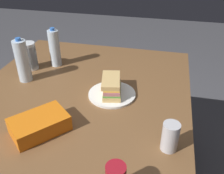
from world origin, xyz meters
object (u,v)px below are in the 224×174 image
water_bottle_spare (22,61)px  sandwich (112,86)px  water_bottle_tall (55,48)px  plastic_cup_stack (30,56)px  chip_bag (39,124)px  dining_table (76,117)px  soda_can_silver (170,137)px  paper_plate (112,94)px

water_bottle_spare → sandwich: bearing=-94.5°
water_bottle_spare → water_bottle_tall: bearing=-23.7°
plastic_cup_stack → water_bottle_spare: (-0.14, -0.04, 0.04)m
sandwich → water_bottle_spare: bearing=85.5°
sandwich → water_bottle_tall: water_bottle_tall is taller
sandwich → chip_bag: (-0.34, 0.23, -0.02)m
chip_bag → plastic_cup_stack: size_ratio=1.38×
water_bottle_tall → sandwich: bearing=-121.3°
dining_table → soda_can_silver: soda_can_silver is taller
dining_table → chip_bag: (-0.22, 0.07, 0.12)m
water_bottle_spare → soda_can_silver: water_bottle_spare is taller
dining_table → chip_bag: chip_bag is taller
dining_table → paper_plate: bearing=-56.3°
paper_plate → water_bottle_tall: 0.50m
sandwich → water_bottle_spare: (0.04, 0.51, 0.07)m
dining_table → soda_can_silver: (-0.20, -0.47, 0.15)m
paper_plate → water_bottle_tall: water_bottle_tall is taller
plastic_cup_stack → paper_plate: bearing=-108.0°
dining_table → chip_bag: 0.26m
dining_table → sandwich: size_ratio=7.51×
paper_plate → water_bottle_tall: bearing=58.5°
water_bottle_spare → soda_can_silver: bearing=-113.7°
water_bottle_spare → plastic_cup_stack: bearing=15.3°
plastic_cup_stack → soda_can_silver: size_ratio=1.37×
plastic_cup_stack → soda_can_silver: 0.98m
paper_plate → chip_bag: 0.41m
paper_plate → plastic_cup_stack: 0.58m
dining_table → sandwich: (0.11, -0.16, 0.14)m
chip_bag → plastic_cup_stack: (0.51, 0.31, 0.05)m
water_bottle_spare → soda_can_silver: 0.89m
chip_bag → plastic_cup_stack: plastic_cup_stack is taller
dining_table → chip_bag: bearing=162.4°
dining_table → water_bottle_spare: water_bottle_spare is taller
paper_plate → plastic_cup_stack: bearing=72.0°
plastic_cup_stack → water_bottle_spare: 0.15m
plastic_cup_stack → water_bottle_spare: water_bottle_spare is taller
water_bottle_tall → water_bottle_spare: bearing=156.3°
plastic_cup_stack → water_bottle_tall: bearing=-59.0°
paper_plate → sandwich: bearing=37.9°
sandwich → chip_bag: 0.41m
paper_plate → chip_bag: chip_bag is taller
dining_table → sandwich: sandwich is taller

